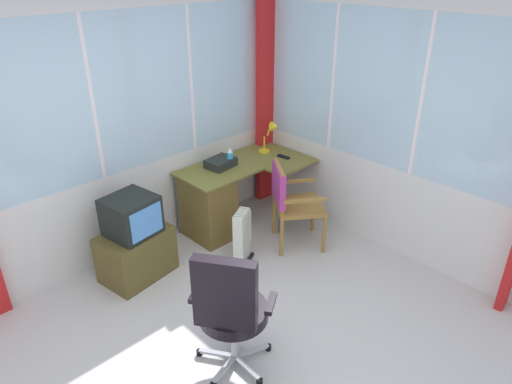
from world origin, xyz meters
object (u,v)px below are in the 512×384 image
object	(u,v)px
tv_remote	(284,157)
paper_tray	(221,163)
desk_lamp	(272,132)
desk	(213,201)
office_chair	(230,307)
tv_on_stand	(136,242)
spray_bottle	(230,157)
wooden_armchair	(288,196)
space_heater	(243,235)

from	to	relation	value
tv_remote	paper_tray	xyz separation A→B (m)	(-0.67, 0.30, 0.03)
desk_lamp	paper_tray	size ratio (longest dim) A/B	1.19
tv_remote	desk	bearing A→B (deg)	159.57
office_chair	tv_on_stand	size ratio (longest dim) A/B	1.27
desk	spray_bottle	size ratio (longest dim) A/B	6.47
paper_tray	spray_bottle	bearing A→B (deg)	-33.77
desk	desk_lamp	world-z (taller)	desk_lamp
desk_lamp	tv_on_stand	xyz separation A→B (m)	(-1.89, -0.08, -0.58)
tv_remote	paper_tray	world-z (taller)	paper_tray
tv_remote	tv_on_stand	distance (m)	1.89
spray_bottle	wooden_armchair	distance (m)	0.76
paper_tray	office_chair	size ratio (longest dim) A/B	0.28
tv_remote	tv_on_stand	size ratio (longest dim) A/B	0.18
tv_remote	tv_on_stand	world-z (taller)	tv_on_stand
spray_bottle	space_heater	size ratio (longest dim) A/B	0.39
paper_tray	wooden_armchair	size ratio (longest dim) A/B	0.33
desk_lamp	wooden_armchair	world-z (taller)	desk_lamp
tv_remote	office_chair	size ratio (longest dim) A/B	0.14
tv_remote	wooden_armchair	bearing A→B (deg)	-138.07
desk_lamp	tv_remote	bearing A→B (deg)	-101.38
desk	tv_remote	distance (m)	0.94
office_chair	space_heater	world-z (taller)	office_chair
paper_tray	wooden_armchair	xyz separation A→B (m)	(0.24, -0.76, -0.20)
spray_bottle	space_heater	world-z (taller)	spray_bottle
space_heater	spray_bottle	bearing A→B (deg)	57.61
desk_lamp	office_chair	world-z (taller)	desk_lamp
spray_bottle	office_chair	size ratio (longest dim) A/B	0.21
tv_remote	wooden_armchair	size ratio (longest dim) A/B	0.17
wooden_armchair	space_heater	size ratio (longest dim) A/B	1.60
tv_remote	spray_bottle	bearing A→B (deg)	152.56
tv_remote	space_heater	xyz separation A→B (m)	(-0.97, -0.36, -0.45)
spray_bottle	wooden_armchair	world-z (taller)	spray_bottle
wooden_armchair	space_heater	distance (m)	0.61
wooden_armchair	desk_lamp	bearing A→B (deg)	55.30
desk_lamp	office_chair	size ratio (longest dim) A/B	0.34
paper_tray	tv_on_stand	bearing A→B (deg)	-172.81
office_chair	desk	bearing A→B (deg)	54.34
space_heater	tv_remote	bearing A→B (deg)	20.67
wooden_armchair	tv_on_stand	size ratio (longest dim) A/B	1.08
wooden_armchair	tv_on_stand	distance (m)	1.55
desk_lamp	tv_on_stand	distance (m)	1.98
desk	space_heater	bearing A→B (deg)	-101.37
desk	office_chair	size ratio (longest dim) A/B	1.33
wooden_armchair	paper_tray	bearing A→B (deg)	107.44
desk_lamp	spray_bottle	bearing A→B (deg)	178.68
spray_bottle	tv_on_stand	world-z (taller)	spray_bottle
desk_lamp	paper_tray	world-z (taller)	desk_lamp
desk_lamp	space_heater	xyz separation A→B (m)	(-1.01, -0.59, -0.67)
spray_bottle	tv_on_stand	bearing A→B (deg)	-175.89
desk	wooden_armchair	xyz separation A→B (m)	(0.42, -0.69, 0.18)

